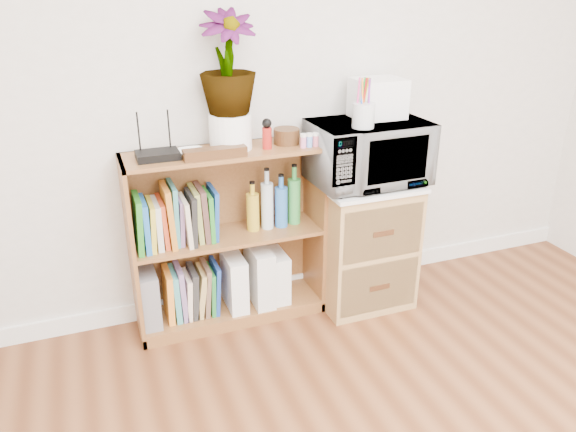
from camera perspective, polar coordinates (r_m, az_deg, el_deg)
skirting_board at (r=3.35m, az=-0.60°, el=-6.95°), size 4.00×0.02×0.10m
bookshelf at (r=2.95m, az=-6.11°, el=-2.26°), size 1.00×0.30×0.95m
wicker_unit at (r=3.19m, az=7.50°, el=-2.77°), size 0.50×0.45×0.70m
microwave at (r=2.98m, az=8.12°, el=6.40°), size 0.60×0.42×0.33m
pen_cup at (r=2.81m, az=7.67°, el=10.10°), size 0.11×0.11×0.12m
small_appliance at (r=3.02m, az=9.10°, el=11.74°), size 0.25×0.21×0.20m
router at (r=2.69m, az=-13.11°, el=6.04°), size 0.20×0.13×0.04m
white_bowl at (r=2.71m, az=-9.84°, el=6.35°), size 0.13×0.13×0.03m
plant_pot at (r=2.78m, az=-5.87°, el=8.56°), size 0.21×0.21×0.18m
potted_plant at (r=2.72m, az=-6.16°, el=15.23°), size 0.27×0.27×0.48m
trinket_box at (r=2.66m, az=-7.43°, el=6.37°), size 0.30×0.07×0.05m
kokeshi_doll at (r=2.78m, az=-2.15°, el=7.91°), size 0.05×0.05×0.10m
wooden_bowl at (r=2.87m, az=-0.15°, el=8.12°), size 0.13×0.13×0.08m
paint_jars at (r=2.81m, az=2.19°, el=7.62°), size 0.12×0.04×0.06m
file_box at (r=3.00m, az=-13.96°, el=-7.89°), size 0.09×0.24×0.30m
magazine_holder_left at (r=3.06m, az=-5.48°, el=-6.58°), size 0.10×0.24×0.30m
magazine_holder_mid at (r=3.09m, az=-2.92°, el=-5.94°), size 0.10×0.26×0.33m
magazine_holder_right at (r=3.13m, az=-1.14°, el=-6.01°), size 0.09×0.22×0.28m
cookbooks at (r=2.84m, az=-11.32°, el=-0.20°), size 0.41×0.20×0.31m
liquor_bottles at (r=2.95m, az=-1.27°, el=1.56°), size 0.30×0.07×0.32m
lower_books at (r=3.04m, az=-9.85°, el=-7.52°), size 0.29×0.19×0.29m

